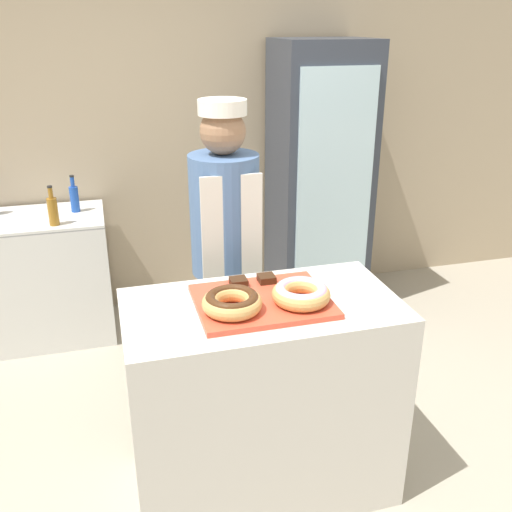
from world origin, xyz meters
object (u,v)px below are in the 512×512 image
donut_chocolate_glaze (232,302)px  brownie_back_right (266,279)px  brownie_back_left (238,282)px  chest_freezer (30,279)px  baker_person (226,256)px  donut_light_glaze (301,293)px  bottle_blue (74,198)px  beverage_fridge (319,180)px  bottle_amber (53,210)px  serving_tray (262,301)px

donut_chocolate_glaze → brownie_back_right: size_ratio=3.34×
brownie_back_left → chest_freezer: bearing=124.0°
brownie_back_left → baker_person: (0.06, 0.51, -0.09)m
donut_light_glaze → bottle_blue: size_ratio=0.98×
brownie_back_right → baker_person: 0.52m
beverage_fridge → chest_freezer: 2.17m
donut_chocolate_glaze → bottle_blue: bearing=108.9°
bottle_blue → baker_person: bearing=-55.8°
chest_freezer → bottle_amber: bearing=-40.6°
baker_person → bottle_blue: baker_person is taller
brownie_back_right → chest_freezer: bearing=127.0°
serving_tray → beverage_fridge: size_ratio=0.28×
donut_light_glaze → bottle_blue: bearing=116.5°
brownie_back_right → beverage_fridge: bearing=61.3°
donut_chocolate_glaze → bottle_amber: size_ratio=0.96×
bottle_amber → brownie_back_right: bearing=-55.1°
donut_light_glaze → brownie_back_left: 0.31m
brownie_back_left → bottle_blue: size_ratio=0.29×
bottle_amber → baker_person: bearing=-44.8°
serving_tray → brownie_back_right: bearing=67.7°
baker_person → bottle_amber: bearing=135.2°
brownie_back_left → bottle_amber: size_ratio=0.29×
beverage_fridge → chest_freezer: (-2.10, 0.01, -0.54)m
donut_light_glaze → bottle_amber: size_ratio=0.96×
brownie_back_right → bottle_amber: (-0.99, 1.42, -0.03)m
baker_person → chest_freezer: baker_person is taller
bottle_blue → beverage_fridge: bearing=-1.9°
baker_person → brownie_back_right: bearing=-81.8°
chest_freezer → bottle_blue: (0.36, 0.05, 0.53)m
donut_light_glaze → chest_freezer: donut_light_glaze is taller
brownie_back_left → beverage_fridge: 1.90m
donut_light_glaze → chest_freezer: (-1.30, 1.85, -0.60)m
serving_tray → brownie_back_left: (-0.06, 0.16, 0.03)m
beverage_fridge → bottle_amber: bearing=-174.1°
beverage_fridge → bottle_amber: beverage_fridge is taller
baker_person → bottle_blue: 1.40m
serving_tray → brownie_back_left: 0.17m
serving_tray → beverage_fridge: 2.01m
brownie_back_left → donut_chocolate_glaze: bearing=-109.9°
serving_tray → baker_person: size_ratio=0.32×
serving_tray → baker_person: 0.67m
chest_freezer → brownie_back_left: bearing=-56.0°
bottle_amber → bottle_blue: (0.13, 0.25, -0.00)m
chest_freezer → bottle_blue: 0.65m
donut_light_glaze → baker_person: baker_person is taller
brownie_back_right → bottle_blue: 1.88m
serving_tray → bottle_blue: size_ratio=2.23×
donut_chocolate_glaze → donut_light_glaze: (0.29, 0.00, 0.00)m
brownie_back_right → baker_person: bearing=98.2°
brownie_back_left → bottle_amber: (-0.86, 1.42, -0.03)m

